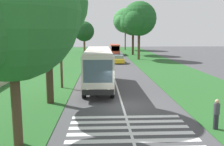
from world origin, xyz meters
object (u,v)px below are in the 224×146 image
(roadside_tree_left_2, at_px, (4,15))
(roadside_tree_right_0, at_px, (125,21))
(trailing_car_1, at_px, (98,56))
(coach_bus, at_px, (98,66))
(roadside_tree_right_2, at_px, (132,23))
(trailing_minibus_0, at_px, (115,48))
(roadside_tree_left_0, at_px, (84,32))
(roadside_tree_left_1, at_px, (45,5))
(roadside_tree_right_1, at_px, (138,20))
(trailing_car_0, at_px, (119,59))
(utility_pole, at_px, (61,41))
(pedestrian, at_px, (216,114))

(roadside_tree_left_2, relative_size, roadside_tree_right_0, 0.73)
(roadside_tree_right_0, bearing_deg, trailing_car_1, 164.21)
(coach_bus, xyz_separation_m, roadside_tree_right_2, (36.39, -7.77, 5.43))
(trailing_minibus_0, bearing_deg, roadside_tree_right_2, -98.59)
(roadside_tree_left_0, height_order, roadside_tree_left_1, roadside_tree_left_1)
(roadside_tree_right_0, bearing_deg, roadside_tree_right_1, 179.93)
(trailing_car_0, height_order, trailing_minibus_0, trailing_minibus_0)
(trailing_car_0, bearing_deg, roadside_tree_left_1, 164.35)
(roadside_tree_right_0, bearing_deg, roadside_tree_right_2, -179.68)
(roadside_tree_left_2, relative_size, roadside_tree_right_2, 0.86)
(trailing_minibus_0, xyz_separation_m, utility_pole, (-37.05, 7.19, 2.95))
(roadside_tree_left_1, distance_m, utility_pole, 5.98)
(trailing_car_1, relative_size, roadside_tree_right_1, 0.38)
(roadside_tree_left_2, relative_size, roadside_tree_right_1, 0.82)
(roadside_tree_right_0, relative_size, roadside_tree_right_2, 1.17)
(roadside_tree_right_1, distance_m, roadside_tree_right_2, 10.49)
(trailing_car_1, bearing_deg, roadside_tree_left_1, 173.70)
(trailing_car_1, bearing_deg, roadside_tree_right_0, -15.79)
(roadside_tree_left_0, height_order, roadside_tree_right_0, roadside_tree_right_0)
(roadside_tree_right_0, bearing_deg, roadside_tree_left_2, 170.19)
(roadside_tree_left_1, distance_m, roadside_tree_right_2, 43.29)
(roadside_tree_right_1, bearing_deg, utility_pole, 156.70)
(utility_pole, bearing_deg, roadside_tree_right_2, -17.24)
(trailing_car_1, xyz_separation_m, roadside_tree_right_2, (9.97, -8.00, 6.91))
(roadside_tree_right_2, xyz_separation_m, utility_pole, (-36.43, 11.31, -3.08))
(coach_bus, bearing_deg, roadside_tree_right_0, -8.03)
(trailing_car_1, xyz_separation_m, utility_pole, (-26.46, 3.31, 3.82))
(trailing_car_0, height_order, roadside_tree_right_2, roadside_tree_right_2)
(trailing_car_0, bearing_deg, utility_pole, 161.00)
(coach_bus, xyz_separation_m, roadside_tree_left_2, (-12.76, 3.93, 3.92))
(coach_bus, distance_m, utility_pole, 4.25)
(pedestrian, bearing_deg, coach_bus, 30.38)
(roadside_tree_left_2, distance_m, utility_pole, 12.83)
(roadside_tree_right_0, bearing_deg, pedestrian, 178.99)
(roadside_tree_left_0, height_order, roadside_tree_right_2, roadside_tree_right_2)
(roadside_tree_left_1, xyz_separation_m, utility_pole, (5.31, -0.20, -2.75))
(trailing_car_0, distance_m, utility_pole, 21.58)
(roadside_tree_right_0, height_order, roadside_tree_right_1, roadside_tree_right_0)
(coach_bus, relative_size, roadside_tree_right_2, 1.03)
(pedestrian, bearing_deg, trailing_minibus_0, 3.40)
(roadside_tree_left_0, relative_size, roadside_tree_right_2, 0.77)
(roadside_tree_left_2, bearing_deg, roadside_tree_left_0, 0.35)
(roadside_tree_left_0, distance_m, utility_pole, 45.18)
(coach_bus, relative_size, roadside_tree_left_1, 1.08)
(pedestrian, bearing_deg, roadside_tree_left_0, 10.88)
(roadside_tree_left_2, bearing_deg, pedestrian, -81.09)
(roadside_tree_left_2, height_order, roadside_tree_right_1, roadside_tree_right_1)
(roadside_tree_left_1, distance_m, roadside_tree_right_0, 60.79)
(coach_bus, relative_size, roadside_tree_right_1, 0.99)
(trailing_minibus_0, xyz_separation_m, roadside_tree_left_2, (-49.77, 7.59, 4.52))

